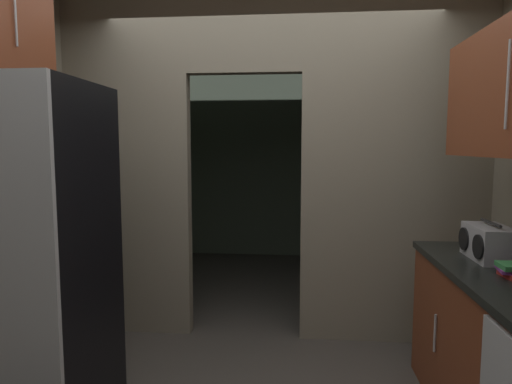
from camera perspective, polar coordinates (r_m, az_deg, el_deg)
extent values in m
cube|color=gray|center=(3.74, -15.93, 3.34)|extent=(0.99, 0.12, 2.74)
cube|color=gray|center=(3.56, 17.23, 3.18)|extent=(1.41, 0.12, 2.74)
cube|color=gray|center=(3.62, -1.51, 20.09)|extent=(0.89, 0.12, 0.66)
cube|color=slate|center=(6.20, 3.46, 4.48)|extent=(3.29, 0.10, 2.74)
cube|color=slate|center=(5.17, -15.10, 4.01)|extent=(0.10, 2.71, 2.74)
cube|color=slate|center=(5.04, 21.39, 3.76)|extent=(0.10, 2.71, 2.74)
cube|color=black|center=(2.71, -26.93, -7.49)|extent=(0.74, 0.72, 1.85)
cylinder|color=#B7BABC|center=(2.84, 21.89, -16.38)|extent=(0.01, 0.01, 0.22)
cylinder|color=#B7BABC|center=(2.32, 29.47, 11.85)|extent=(0.01, 0.01, 0.39)
cube|color=#B2B2B7|center=(2.84, 27.70, -5.79)|extent=(0.20, 0.35, 0.19)
cylinder|color=#262626|center=(2.82, 27.81, -3.49)|extent=(0.02, 0.25, 0.02)
cylinder|color=black|center=(2.70, 26.49, -6.29)|extent=(0.01, 0.13, 0.13)
cylinder|color=black|center=(2.90, 24.99, -5.43)|extent=(0.01, 0.13, 0.13)
cube|color=#8C3893|center=(2.54, 29.92, -8.60)|extent=(0.15, 0.18, 0.02)
cube|color=#388C47|center=(2.52, 29.93, -8.23)|extent=(0.12, 0.14, 0.02)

